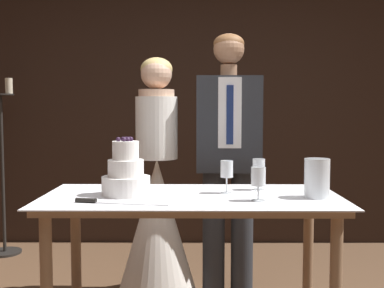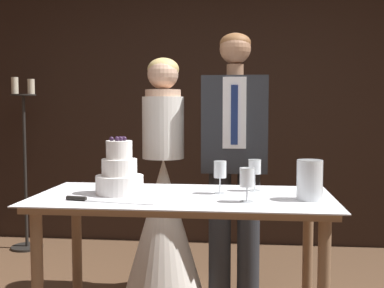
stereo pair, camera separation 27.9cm
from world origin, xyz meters
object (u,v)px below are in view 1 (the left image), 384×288
object	(u,v)px
wine_glass_near	(259,168)
groom	(228,150)
wine_glass_middle	(258,178)
tiered_cake	(126,175)
bride	(157,208)
wine_glass_far	(227,170)
cake_knife	(104,202)
cake_table	(191,216)
candle_stand	(2,172)
hurricane_candle	(317,179)

from	to	relation	value
wine_glass_near	groom	distance (m)	0.66
wine_glass_middle	groom	xyz separation A→B (m)	(-0.08, 0.96, 0.05)
tiered_cake	bride	distance (m)	0.88
wine_glass_middle	wine_glass_far	xyz separation A→B (m)	(-0.14, 0.21, 0.01)
cake_knife	wine_glass_middle	size ratio (longest dim) A/B	2.74
cake_table	candle_stand	distance (m)	2.37
tiered_cake	bride	bearing A→B (deg)	83.68
bride	wine_glass_near	bearing A→B (deg)	-47.37
cake_table	wine_glass_middle	xyz separation A→B (m)	(0.32, -0.14, 0.21)
cake_table	wine_glass_near	size ratio (longest dim) A/B	8.88
wine_glass_far	groom	xyz separation A→B (m)	(0.06, 0.75, 0.04)
cake_table	wine_glass_near	xyz separation A→B (m)	(0.36, 0.17, 0.22)
hurricane_candle	wine_glass_near	bearing A→B (deg)	138.34
wine_glass_middle	groom	world-z (taller)	groom
bride	candle_stand	world-z (taller)	bride
tiered_cake	groom	world-z (taller)	groom
bride	candle_stand	size ratio (longest dim) A/B	1.04
groom	cake_knife	bearing A→B (deg)	-122.05
cake_knife	wine_glass_far	world-z (taller)	wine_glass_far
tiered_cake	groom	bearing A→B (deg)	54.87
wine_glass_near	hurricane_candle	distance (m)	0.34
cake_table	wine_glass_far	distance (m)	0.29
cake_table	bride	distance (m)	0.86
wine_glass_near	bride	distance (m)	0.95
groom	bride	bearing A→B (deg)	179.93
cake_knife	wine_glass_far	distance (m)	0.65
wine_glass_near	hurricane_candle	bearing A→B (deg)	-41.66
cake_table	candle_stand	world-z (taller)	candle_stand
wine_glass_near	wine_glass_middle	world-z (taller)	wine_glass_near
wine_glass_middle	bride	size ratio (longest dim) A/B	0.10
wine_glass_middle	wine_glass_far	size ratio (longest dim) A/B	0.95
tiered_cake	candle_stand	bearing A→B (deg)	127.70
wine_glass_far	wine_glass_near	bearing A→B (deg)	30.24
tiered_cake	wine_glass_far	distance (m)	0.51
cake_table	wine_glass_middle	distance (m)	0.40
wine_glass_near	wine_glass_far	distance (m)	0.21
wine_glass_far	bride	size ratio (longest dim) A/B	0.11
tiered_cake	candle_stand	world-z (taller)	candle_stand
bride	candle_stand	bearing A→B (deg)	147.61
wine_glass_far	candle_stand	bearing A→B (deg)	137.98
wine_glass_far	hurricane_candle	xyz separation A→B (m)	(0.43, -0.12, -0.03)
cake_table	groom	bearing A→B (deg)	73.73
wine_glass_middle	tiered_cake	bearing A→B (deg)	166.93
wine_glass_middle	hurricane_candle	world-z (taller)	hurricane_candle
wine_glass_near	bride	xyz separation A→B (m)	(-0.60, 0.65, -0.35)
cake_table	wine_glass_far	world-z (taller)	wine_glass_far
cake_table	groom	xyz separation A→B (m)	(0.24, 0.82, 0.26)
bride	candle_stand	distance (m)	1.66
cake_table	groom	size ratio (longest dim) A/B	0.85
tiered_cake	wine_glass_middle	size ratio (longest dim) A/B	1.83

